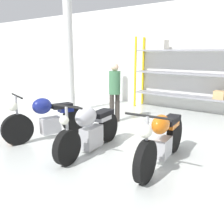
{
  "coord_description": "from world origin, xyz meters",
  "views": [
    {
      "loc": [
        3.1,
        -3.69,
        1.92
      ],
      "look_at": [
        0.0,
        0.4,
        0.7
      ],
      "focal_mm": 40.0,
      "sensor_mm": 36.0,
      "label": 1
    }
  ],
  "objects_px": {
    "motorcycle_silver": "(90,129)",
    "motorcycle_orange": "(162,139)",
    "person_browsing": "(115,88)",
    "motorcycle_blue": "(47,118)",
    "traffic_cone": "(11,126)",
    "shelving_rack": "(191,72)"
  },
  "relations": [
    {
      "from": "motorcycle_silver",
      "to": "motorcycle_orange",
      "type": "height_order",
      "value": "motorcycle_silver"
    },
    {
      "from": "motorcycle_silver",
      "to": "motorcycle_orange",
      "type": "xyz_separation_m",
      "value": [
        1.41,
        0.29,
        0.01
      ]
    },
    {
      "from": "motorcycle_orange",
      "to": "person_browsing",
      "type": "xyz_separation_m",
      "value": [
        -2.33,
        1.76,
        0.5
      ]
    },
    {
      "from": "motorcycle_blue",
      "to": "traffic_cone",
      "type": "bearing_deg",
      "value": -41.35
    },
    {
      "from": "shelving_rack",
      "to": "motorcycle_orange",
      "type": "relative_size",
      "value": 1.85
    },
    {
      "from": "motorcycle_orange",
      "to": "traffic_cone",
      "type": "relative_size",
      "value": 3.84
    },
    {
      "from": "shelving_rack",
      "to": "motorcycle_silver",
      "type": "bearing_deg",
      "value": -94.02
    },
    {
      "from": "motorcycle_blue",
      "to": "motorcycle_silver",
      "type": "xyz_separation_m",
      "value": [
        1.29,
        0.02,
        -0.01
      ]
    },
    {
      "from": "motorcycle_blue",
      "to": "shelving_rack",
      "type": "bearing_deg",
      "value": 177.17
    },
    {
      "from": "shelving_rack",
      "to": "motorcycle_blue",
      "type": "xyz_separation_m",
      "value": [
        -1.61,
        -4.52,
        -0.84
      ]
    },
    {
      "from": "motorcycle_silver",
      "to": "motorcycle_orange",
      "type": "bearing_deg",
      "value": 94.57
    },
    {
      "from": "motorcycle_blue",
      "to": "motorcycle_orange",
      "type": "relative_size",
      "value": 0.94
    },
    {
      "from": "shelving_rack",
      "to": "motorcycle_orange",
      "type": "distance_m",
      "value": 4.43
    },
    {
      "from": "shelving_rack",
      "to": "traffic_cone",
      "type": "relative_size",
      "value": 7.11
    },
    {
      "from": "motorcycle_silver",
      "to": "traffic_cone",
      "type": "bearing_deg",
      "value": -83.97
    },
    {
      "from": "motorcycle_silver",
      "to": "shelving_rack",
      "type": "bearing_deg",
      "value": 168.82
    },
    {
      "from": "motorcycle_silver",
      "to": "traffic_cone",
      "type": "height_order",
      "value": "motorcycle_silver"
    },
    {
      "from": "motorcycle_orange",
      "to": "traffic_cone",
      "type": "bearing_deg",
      "value": -83.99
    },
    {
      "from": "traffic_cone",
      "to": "motorcycle_blue",
      "type": "bearing_deg",
      "value": 31.9
    },
    {
      "from": "shelving_rack",
      "to": "motorcycle_orange",
      "type": "bearing_deg",
      "value": -75.5
    },
    {
      "from": "motorcycle_silver",
      "to": "motorcycle_blue",
      "type": "bearing_deg",
      "value": -96.45
    },
    {
      "from": "person_browsing",
      "to": "motorcycle_blue",
      "type": "bearing_deg",
      "value": 106.04
    }
  ]
}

